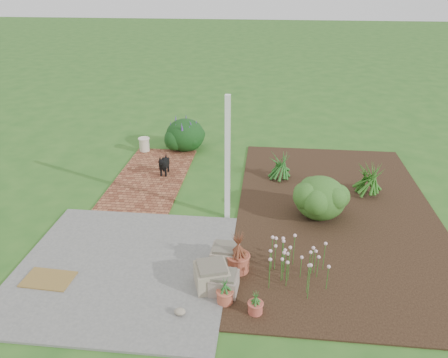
# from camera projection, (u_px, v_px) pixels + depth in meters

# --- Properties ---
(ground) EXTENTS (80.00, 80.00, 0.00)m
(ground) POSITION_uv_depth(u_px,v_px,m) (212.00, 219.00, 8.71)
(ground) COLOR #275A1C
(ground) RESTS_ON ground
(concrete_patio) EXTENTS (3.50, 3.50, 0.04)m
(concrete_patio) POSITION_uv_depth(u_px,v_px,m) (124.00, 267.00, 7.26)
(concrete_patio) COLOR #5D5D5B
(concrete_patio) RESTS_ON ground
(brick_path) EXTENTS (1.60, 3.50, 0.04)m
(brick_path) POSITION_uv_depth(u_px,v_px,m) (151.00, 177.00, 10.44)
(brick_path) COLOR brown
(brick_path) RESTS_ON ground
(garden_bed) EXTENTS (4.00, 7.00, 0.03)m
(garden_bed) POSITION_uv_depth(u_px,v_px,m) (336.00, 212.00, 8.91)
(garden_bed) COLOR black
(garden_bed) RESTS_ON ground
(veranda_post) EXTENTS (0.10, 0.10, 2.50)m
(veranda_post) POSITION_uv_depth(u_px,v_px,m) (228.00, 160.00, 8.24)
(veranda_post) COLOR white
(veranda_post) RESTS_ON ground
(stone_trough_near) EXTENTS (0.63, 0.63, 0.33)m
(stone_trough_near) POSITION_uv_depth(u_px,v_px,m) (212.00, 277.00, 6.73)
(stone_trough_near) COLOR gray
(stone_trough_near) RESTS_ON concrete_patio
(stone_trough_mid) EXTENTS (0.45, 0.45, 0.28)m
(stone_trough_mid) POSITION_uv_depth(u_px,v_px,m) (224.00, 283.00, 6.63)
(stone_trough_mid) COLOR #736355
(stone_trough_mid) RESTS_ON concrete_patio
(stone_trough_far) EXTENTS (0.47, 0.47, 0.30)m
(stone_trough_far) POSITION_uv_depth(u_px,v_px,m) (225.00, 256.00, 7.25)
(stone_trough_far) COLOR #7A6E5A
(stone_trough_far) RESTS_ON concrete_patio
(coir_doormat) EXTENTS (0.80, 0.54, 0.02)m
(coir_doormat) POSITION_uv_depth(u_px,v_px,m) (48.00, 279.00, 6.92)
(coir_doormat) COLOR brown
(coir_doormat) RESTS_ON concrete_patio
(black_dog) EXTENTS (0.17, 0.56, 0.48)m
(black_dog) POSITION_uv_depth(u_px,v_px,m) (164.00, 164.00, 10.39)
(black_dog) COLOR black
(black_dog) RESTS_ON brick_path
(cream_ceramic_urn) EXTENTS (0.29, 0.29, 0.36)m
(cream_ceramic_urn) POSITION_uv_depth(u_px,v_px,m) (144.00, 145.00, 11.83)
(cream_ceramic_urn) COLOR beige
(cream_ceramic_urn) RESTS_ON brick_path
(evergreen_shrub) EXTENTS (1.19, 1.19, 0.86)m
(evergreen_shrub) POSITION_uv_depth(u_px,v_px,m) (320.00, 197.00, 8.58)
(evergreen_shrub) COLOR #154010
(evergreen_shrub) RESTS_ON garden_bed
(agapanthus_clump_back) EXTENTS (1.00, 1.00, 0.88)m
(agapanthus_clump_back) POSITION_uv_depth(u_px,v_px,m) (369.00, 176.00, 9.42)
(agapanthus_clump_back) COLOR #13380A
(agapanthus_clump_back) RESTS_ON garden_bed
(agapanthus_clump_front) EXTENTS (1.04, 1.04, 0.73)m
(agapanthus_clump_front) POSITION_uv_depth(u_px,v_px,m) (280.00, 164.00, 10.20)
(agapanthus_clump_front) COLOR #114314
(agapanthus_clump_front) RESTS_ON garden_bed
(pink_flower_patch) EXTENTS (1.21, 1.21, 0.64)m
(pink_flower_patch) POSITION_uv_depth(u_px,v_px,m) (298.00, 263.00, 6.81)
(pink_flower_patch) COLOR #113D0F
(pink_flower_patch) RESTS_ON garden_bed
(terracotta_pot_bronze) EXTENTS (0.39, 0.39, 0.29)m
(terracotta_pot_bronze) POSITION_uv_depth(u_px,v_px,m) (238.00, 263.00, 7.11)
(terracotta_pot_bronze) COLOR #A44D37
(terracotta_pot_bronze) RESTS_ON garden_bed
(terracotta_pot_small_left) EXTENTS (0.27, 0.27, 0.17)m
(terracotta_pot_small_left) POSITION_uv_depth(u_px,v_px,m) (255.00, 308.00, 6.24)
(terracotta_pot_small_left) COLOR #B24A3C
(terracotta_pot_small_left) RESTS_ON garden_bed
(terracotta_pot_small_right) EXTENTS (0.24, 0.24, 0.20)m
(terracotta_pot_small_right) POSITION_uv_depth(u_px,v_px,m) (225.00, 297.00, 6.43)
(terracotta_pot_small_right) COLOR #B3553C
(terracotta_pot_small_right) RESTS_ON garden_bed
(purple_flowering_bush) EXTENTS (1.20, 1.20, 0.90)m
(purple_flowering_bush) POSITION_uv_depth(u_px,v_px,m) (185.00, 134.00, 11.90)
(purple_flowering_bush) COLOR black
(purple_flowering_bush) RESTS_ON ground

